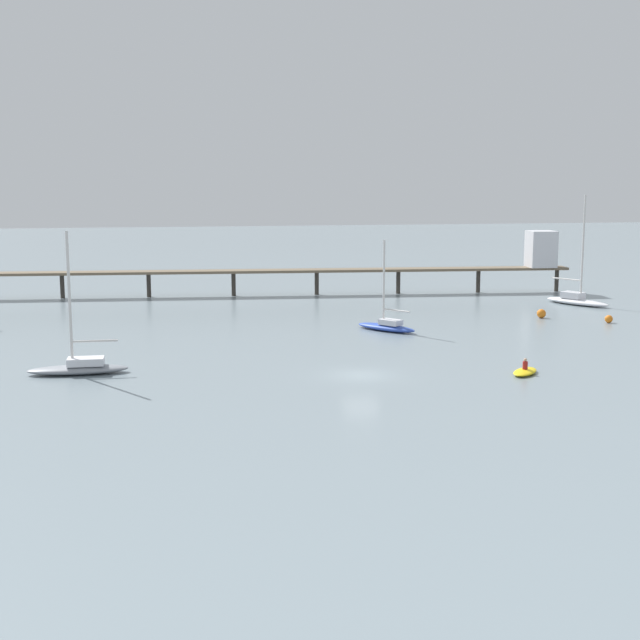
{
  "coord_description": "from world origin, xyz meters",
  "views": [
    {
      "loc": [
        -13.86,
        -57.84,
        13.48
      ],
      "look_at": [
        0.0,
        15.25,
        1.5
      ],
      "focal_mm": 48.94,
      "sensor_mm": 36.0,
      "label": 1
    }
  ],
  "objects_px": {
    "pier": "(389,262)",
    "sailboat_gray": "(79,366)",
    "sailboat_blue": "(387,325)",
    "sailboat_white": "(577,298)",
    "mooring_buoy_far": "(609,319)",
    "mooring_buoy_near": "(541,314)",
    "dinghy_yellow": "(525,371)"
  },
  "relations": [
    {
      "from": "pier",
      "to": "sailboat_gray",
      "type": "distance_m",
      "value": 50.57
    },
    {
      "from": "sailboat_blue",
      "to": "sailboat_white",
      "type": "bearing_deg",
      "value": 26.37
    },
    {
      "from": "pier",
      "to": "sailboat_blue",
      "type": "height_order",
      "value": "sailboat_blue"
    },
    {
      "from": "sailboat_gray",
      "to": "sailboat_white",
      "type": "relative_size",
      "value": 0.84
    },
    {
      "from": "mooring_buoy_far",
      "to": "sailboat_white",
      "type": "bearing_deg",
      "value": 76.92
    },
    {
      "from": "mooring_buoy_near",
      "to": "sailboat_blue",
      "type": "bearing_deg",
      "value": -165.86
    },
    {
      "from": "sailboat_gray",
      "to": "sailboat_white",
      "type": "distance_m",
      "value": 56.62
    },
    {
      "from": "sailboat_blue",
      "to": "mooring_buoy_near",
      "type": "height_order",
      "value": "sailboat_blue"
    },
    {
      "from": "pier",
      "to": "sailboat_white",
      "type": "height_order",
      "value": "sailboat_white"
    },
    {
      "from": "pier",
      "to": "sailboat_white",
      "type": "bearing_deg",
      "value": -36.03
    },
    {
      "from": "mooring_buoy_far",
      "to": "pier",
      "type": "bearing_deg",
      "value": 121.05
    },
    {
      "from": "sailboat_white",
      "to": "mooring_buoy_near",
      "type": "xyz_separation_m",
      "value": [
        -7.82,
        -8.0,
        -0.25
      ]
    },
    {
      "from": "sailboat_white",
      "to": "mooring_buoy_near",
      "type": "bearing_deg",
      "value": -134.33
    },
    {
      "from": "dinghy_yellow",
      "to": "mooring_buoy_near",
      "type": "xyz_separation_m",
      "value": [
        12.02,
        23.31,
        0.24
      ]
    },
    {
      "from": "mooring_buoy_far",
      "to": "sailboat_blue",
      "type": "bearing_deg",
      "value": -179.22
    },
    {
      "from": "sailboat_gray",
      "to": "mooring_buoy_far",
      "type": "relative_size",
      "value": 13.3
    },
    {
      "from": "pier",
      "to": "dinghy_yellow",
      "type": "bearing_deg",
      "value": -92.68
    },
    {
      "from": "pier",
      "to": "mooring_buoy_far",
      "type": "height_order",
      "value": "pier"
    },
    {
      "from": "sailboat_blue",
      "to": "mooring_buoy_near",
      "type": "relative_size",
      "value": 9.16
    },
    {
      "from": "pier",
      "to": "mooring_buoy_far",
      "type": "xyz_separation_m",
      "value": [
        14.98,
        -24.88,
        -3.4
      ]
    },
    {
      "from": "pier",
      "to": "sailboat_blue",
      "type": "xyz_separation_m",
      "value": [
        -6.98,
        -25.18,
        -3.23
      ]
    },
    {
      "from": "sailboat_blue",
      "to": "dinghy_yellow",
      "type": "relative_size",
      "value": 2.55
    },
    {
      "from": "sailboat_gray",
      "to": "mooring_buoy_near",
      "type": "relative_size",
      "value": 11.24
    },
    {
      "from": "mooring_buoy_near",
      "to": "pier",
      "type": "bearing_deg",
      "value": 115.42
    },
    {
      "from": "sailboat_blue",
      "to": "dinghy_yellow",
      "type": "bearing_deg",
      "value": -75.57
    },
    {
      "from": "sailboat_blue",
      "to": "mooring_buoy_far",
      "type": "height_order",
      "value": "sailboat_blue"
    },
    {
      "from": "dinghy_yellow",
      "to": "mooring_buoy_far",
      "type": "relative_size",
      "value": 4.25
    },
    {
      "from": "mooring_buoy_far",
      "to": "sailboat_gray",
      "type": "bearing_deg",
      "value": -164.3
    },
    {
      "from": "sailboat_gray",
      "to": "sailboat_white",
      "type": "bearing_deg",
      "value": 26.66
    },
    {
      "from": "pier",
      "to": "mooring_buoy_far",
      "type": "relative_size",
      "value": 93.83
    },
    {
      "from": "dinghy_yellow",
      "to": "sailboat_white",
      "type": "bearing_deg",
      "value": 57.65
    },
    {
      "from": "sailboat_white",
      "to": "dinghy_yellow",
      "type": "bearing_deg",
      "value": -122.35
    }
  ]
}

